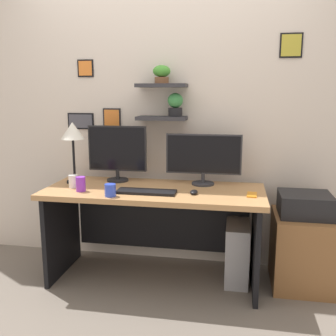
# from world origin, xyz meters

# --- Properties ---
(ground_plane) EXTENTS (8.00, 8.00, 0.00)m
(ground_plane) POSITION_xyz_m (0.00, 0.00, 0.00)
(ground_plane) COLOR #70665B
(back_wall_assembly) EXTENTS (4.40, 0.24, 2.70)m
(back_wall_assembly) POSITION_xyz_m (-0.00, 0.44, 1.35)
(back_wall_assembly) COLOR beige
(back_wall_assembly) RESTS_ON ground
(desk) EXTENTS (1.68, 0.68, 0.75)m
(desk) POSITION_xyz_m (0.00, 0.06, 0.54)
(desk) COLOR tan
(desk) RESTS_ON ground
(monitor_left) EXTENTS (0.49, 0.18, 0.46)m
(monitor_left) POSITION_xyz_m (-0.36, 0.22, 1.00)
(monitor_left) COLOR black
(monitor_left) RESTS_ON desk
(monitor_right) EXTENTS (0.60, 0.18, 0.41)m
(monitor_right) POSITION_xyz_m (0.36, 0.22, 0.97)
(monitor_right) COLOR #2D2D33
(monitor_right) RESTS_ON desk
(keyboard) EXTENTS (0.44, 0.14, 0.02)m
(keyboard) POSITION_xyz_m (-0.03, -0.13, 0.76)
(keyboard) COLOR black
(keyboard) RESTS_ON desk
(computer_mouse) EXTENTS (0.06, 0.09, 0.03)m
(computer_mouse) POSITION_xyz_m (0.32, -0.10, 0.77)
(computer_mouse) COLOR black
(computer_mouse) RESTS_ON desk
(desk_lamp) EXTENTS (0.19, 0.19, 0.50)m
(desk_lamp) POSITION_xyz_m (-0.68, 0.08, 1.15)
(desk_lamp) COLOR black
(desk_lamp) RESTS_ON desk
(cell_phone) EXTENTS (0.08, 0.14, 0.01)m
(cell_phone) POSITION_xyz_m (0.74, -0.06, 0.76)
(cell_phone) COLOR orange
(cell_phone) RESTS_ON desk
(coffee_mug) EXTENTS (0.08, 0.08, 0.09)m
(coffee_mug) POSITION_xyz_m (-0.26, -0.26, 0.80)
(coffee_mug) COLOR blue
(coffee_mug) RESTS_ON desk
(pen_cup) EXTENTS (0.07, 0.07, 0.10)m
(pen_cup) POSITION_xyz_m (-0.63, -0.07, 0.80)
(pen_cup) COLOR white
(pen_cup) RESTS_ON desk
(water_cup) EXTENTS (0.07, 0.07, 0.11)m
(water_cup) POSITION_xyz_m (-0.53, -0.16, 0.81)
(water_cup) COLOR purple
(water_cup) RESTS_ON desk
(drawer_cabinet) EXTENTS (0.44, 0.50, 0.57)m
(drawer_cabinet) POSITION_xyz_m (1.14, 0.11, 0.28)
(drawer_cabinet) COLOR brown
(drawer_cabinet) RESTS_ON ground
(printer) EXTENTS (0.38, 0.34, 0.17)m
(printer) POSITION_xyz_m (1.14, 0.11, 0.65)
(printer) COLOR black
(printer) RESTS_ON drawer_cabinet
(computer_tower_right) EXTENTS (0.18, 0.40, 0.47)m
(computer_tower_right) POSITION_xyz_m (0.65, 0.11, 0.24)
(computer_tower_right) COLOR #99999E
(computer_tower_right) RESTS_ON ground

